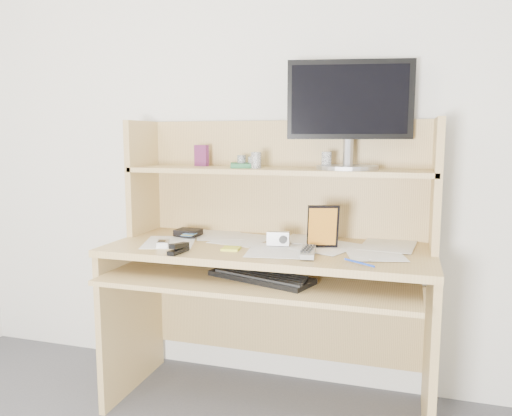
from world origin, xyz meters
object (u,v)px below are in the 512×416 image
(game_case, at_px, (323,226))
(monitor, at_px, (349,111))
(keyboard, at_px, (261,276))
(desk, at_px, (273,255))
(tv_remote, at_px, (308,252))

(game_case, distance_m, monitor, 0.52)
(keyboard, xyz_separation_m, monitor, (0.30, 0.36, 0.67))
(desk, relative_size, monitor, 2.58)
(desk, xyz_separation_m, monitor, (0.31, 0.10, 0.64))
(game_case, height_order, monitor, monitor)
(desk, distance_m, keyboard, 0.26)
(tv_remote, bearing_deg, game_case, 66.26)
(keyboard, distance_m, monitor, 0.81)
(tv_remote, bearing_deg, desk, 126.15)
(keyboard, bearing_deg, desk, 112.47)
(keyboard, xyz_separation_m, game_case, (0.22, 0.18, 0.18))
(desk, height_order, keyboard, desk)
(desk, bearing_deg, tv_remote, -45.93)
(keyboard, relative_size, game_case, 2.48)
(desk, distance_m, game_case, 0.29)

